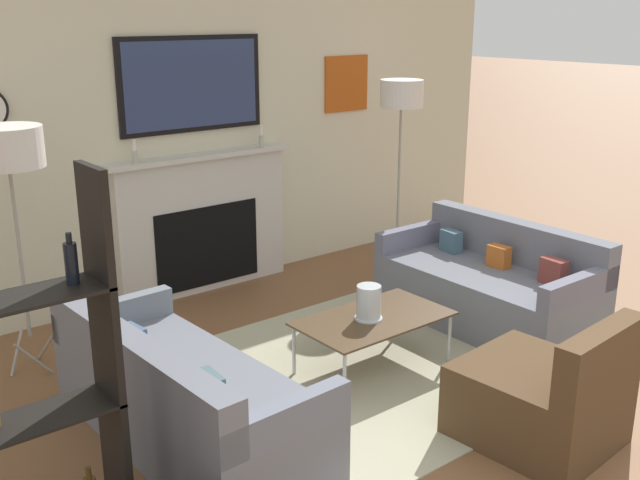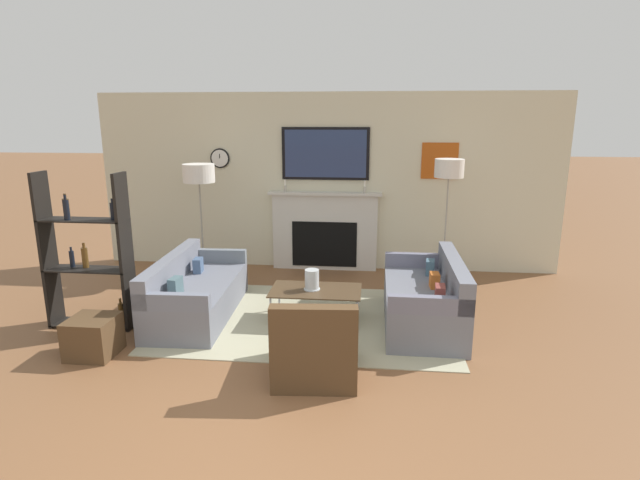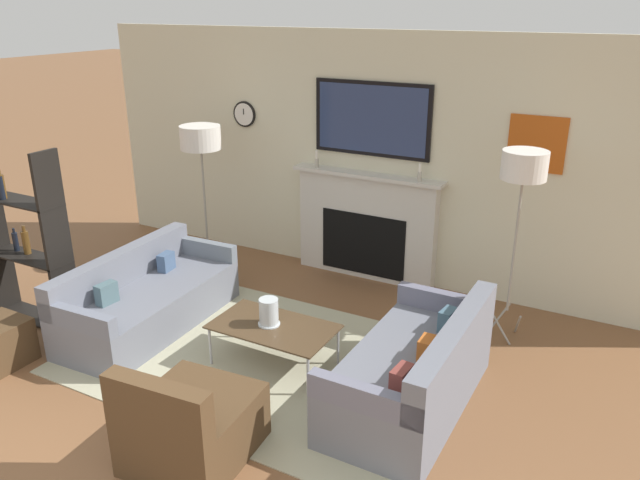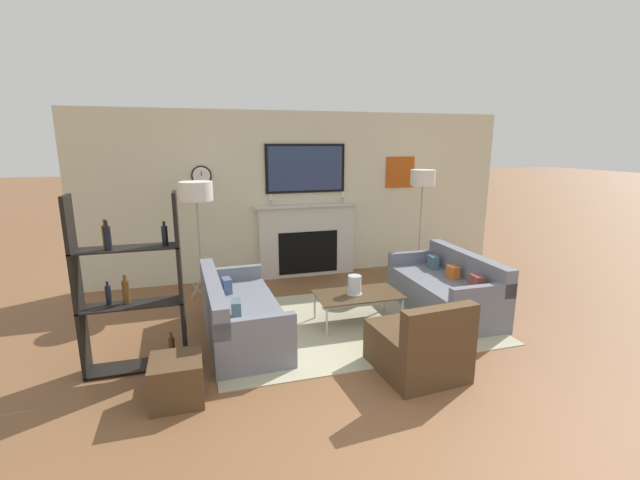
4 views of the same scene
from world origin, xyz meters
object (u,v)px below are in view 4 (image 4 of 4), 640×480
at_px(couch_right, 446,291).
at_px(hurricane_candle, 354,286).
at_px(couch_left, 239,315).
at_px(coffee_table, 358,296).
at_px(ottoman, 177,380).
at_px(armchair, 419,347).
at_px(shelf_unit, 131,289).
at_px(floor_lamp_left, 196,193).
at_px(floor_lamp_right, 423,180).

height_order(couch_right, hurricane_candle, couch_right).
relative_size(couch_left, coffee_table, 1.80).
height_order(hurricane_candle, ottoman, hurricane_candle).
xyz_separation_m(armchair, shelf_unit, (-2.64, 0.86, 0.57)).
xyz_separation_m(couch_left, armchair, (1.60, -1.30, 0.00)).
bearing_deg(armchair, hurricane_candle, 98.15).
bearing_deg(armchair, coffee_table, 96.13).
bearing_deg(couch_right, floor_lamp_left, 155.28).
bearing_deg(couch_left, shelf_unit, -157.31).
distance_m(couch_left, couch_right, 2.72).
height_order(couch_left, armchair, armchair).
xyz_separation_m(armchair, coffee_table, (-0.14, 1.28, 0.09)).
distance_m(coffee_table, floor_lamp_left, 2.62).
xyz_separation_m(couch_right, shelf_unit, (-3.77, -0.44, 0.55)).
bearing_deg(hurricane_candle, shelf_unit, -170.26).
bearing_deg(ottoman, armchair, -4.29).
relative_size(armchair, floor_lamp_right, 0.49).
xyz_separation_m(couch_left, ottoman, (-0.65, -1.13, -0.07)).
relative_size(coffee_table, shelf_unit, 0.60).
bearing_deg(ottoman, couch_left, 60.01).
xyz_separation_m(couch_left, hurricane_candle, (1.41, -0.01, 0.22)).
relative_size(hurricane_candle, floor_lamp_left, 0.14).
bearing_deg(ottoman, floor_lamp_left, 84.02).
relative_size(floor_lamp_left, ottoman, 3.84).
relative_size(coffee_table, floor_lamp_right, 0.59).
distance_m(coffee_table, shelf_unit, 2.59).
distance_m(couch_right, shelf_unit, 3.84).
height_order(floor_lamp_right, shelf_unit, floor_lamp_right).
distance_m(armchair, floor_lamp_left, 3.60).
bearing_deg(floor_lamp_right, floor_lamp_left, 180.00).
height_order(floor_lamp_left, ottoman, floor_lamp_left).
xyz_separation_m(hurricane_candle, shelf_unit, (-2.46, -0.42, 0.35)).
height_order(couch_left, shelf_unit, shelf_unit).
bearing_deg(floor_lamp_left, coffee_table, -38.21).
height_order(couch_left, floor_lamp_right, floor_lamp_right).
bearing_deg(armchair, ottoman, 175.71).
height_order(hurricane_candle, floor_lamp_right, floor_lamp_right).
height_order(couch_right, coffee_table, couch_right).
distance_m(armchair, ottoman, 2.26).
distance_m(floor_lamp_left, floor_lamp_right, 3.49).
relative_size(coffee_table, floor_lamp_left, 0.62).
height_order(floor_lamp_left, shelf_unit, shelf_unit).
bearing_deg(couch_left, couch_right, 0.03).
bearing_deg(hurricane_candle, couch_right, 0.70).
xyz_separation_m(floor_lamp_right, ottoman, (-3.76, -2.56, -1.43)).
relative_size(hurricane_candle, shelf_unit, 0.14).
distance_m(couch_right, coffee_table, 1.27).
xyz_separation_m(couch_left, floor_lamp_right, (3.11, 1.43, 1.37)).
bearing_deg(shelf_unit, couch_right, 6.64).
bearing_deg(hurricane_candle, floor_lamp_right, 40.52).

